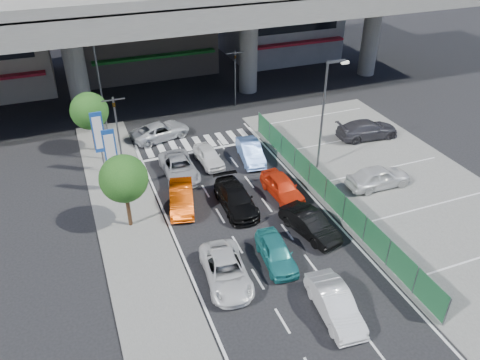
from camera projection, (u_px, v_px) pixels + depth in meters
name	position (u px, v px, depth m)	size (l,w,h in m)	color
ground	(263.00, 238.00, 27.46)	(120.00, 120.00, 0.00)	black
parking_lot	(396.00, 184.00, 32.41)	(12.00, 28.00, 0.06)	#5B5B59
sidewalk_left	(131.00, 225.00, 28.43)	(4.00, 30.00, 0.12)	#5B5B59
fence_run	(334.00, 198.00, 29.40)	(0.16, 22.00, 1.80)	#1D5531
expressway	(163.00, 7.00, 40.14)	(64.00, 14.00, 10.75)	slate
building_east	(280.00, 3.00, 54.40)	(12.00, 10.90, 12.00)	slate
traffic_light_left	(115.00, 114.00, 32.92)	(1.60, 1.24, 5.20)	#595B60
traffic_light_right	(235.00, 65.00, 42.04)	(1.60, 1.24, 5.20)	#595B60
street_lamp_right	(326.00, 107.00, 31.86)	(1.65, 0.22, 8.00)	#595B60
street_lamp_left	(101.00, 76.00, 37.17)	(1.65, 0.22, 8.00)	#595B60
signboard_near	(111.00, 153.00, 29.92)	(0.80, 0.14, 4.70)	#595B60
signboard_far	(99.00, 134.00, 32.16)	(0.80, 0.14, 4.70)	#595B60
tree_near	(124.00, 179.00, 26.66)	(2.80, 2.80, 4.80)	#382314
tree_far	(89.00, 111.00, 34.70)	(2.80, 2.80, 4.80)	#382314
hatch_white_back_mid	(335.00, 304.00, 22.24)	(1.46, 4.19, 1.38)	white
sedan_white_mid_left	(226.00, 271.00, 24.21)	(2.14, 4.63, 1.29)	silver
taxi_teal_mid	(276.00, 252.00, 25.43)	(1.55, 3.85, 1.31)	teal
hatch_black_mid_right	(310.00, 224.00, 27.50)	(1.46, 4.19, 1.38)	black
taxi_orange_left	(181.00, 198.00, 29.81)	(1.46, 4.19, 1.38)	#E54603
sedan_black_mid	(236.00, 198.00, 29.74)	(1.93, 4.76, 1.38)	black
taxi_orange_right	(282.00, 187.00, 30.92)	(1.63, 4.05, 1.38)	red
wagon_silver_front_left	(179.00, 168.00, 33.08)	(2.19, 4.75, 1.32)	#ACADB3
sedan_white_front_mid	(209.00, 156.00, 34.56)	(1.48, 3.67, 1.25)	white
kei_truck_front_right	(251.00, 152.00, 34.99)	(1.46, 4.19, 1.38)	#6794E5
crossing_wagon_silver	(160.00, 131.00, 38.03)	(2.21, 4.79, 1.33)	silver
parked_sedan_white	(378.00, 177.00, 31.72)	(1.79, 4.45, 1.52)	silver
parked_sedan_dgrey	(367.00, 129.00, 37.95)	(2.08, 5.11, 1.48)	#343339
traffic_cone	(303.00, 165.00, 33.84)	(0.36, 0.36, 0.70)	#CA420B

